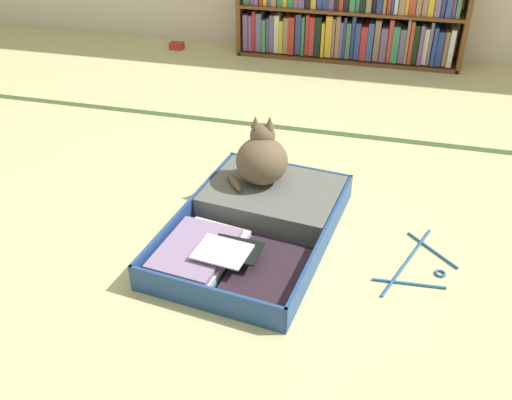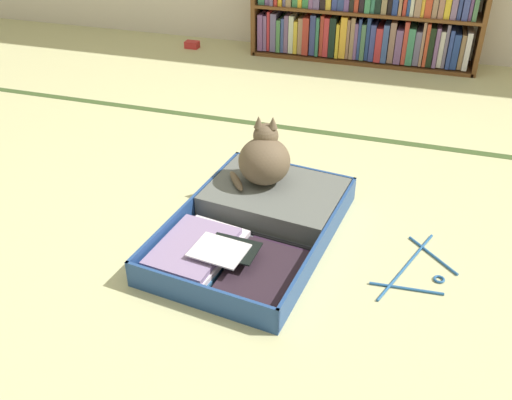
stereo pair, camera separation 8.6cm
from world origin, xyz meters
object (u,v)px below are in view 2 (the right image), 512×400
Objects in this scene: black_cat at (264,159)px; clothes_hanger at (417,270)px; bookshelf at (363,12)px; small_red_pouch at (192,45)px; open_suitcase at (258,219)px.

black_cat reaches higher than clothes_hanger.
small_red_pouch is at bearing -175.10° from bookshelf.
small_red_pouch is (-1.23, -0.11, -0.30)m from bookshelf.
bookshelf is 2.18m from open_suitcase.
bookshelf reaches higher than clothes_hanger.
black_cat is 0.66× the size of clothes_hanger.
clothes_hanger is at bearing -7.69° from open_suitcase.
clothes_hanger is (0.63, -0.09, -0.04)m from open_suitcase.
clothes_hanger is (0.55, -2.25, -0.32)m from bookshelf.
open_suitcase reaches higher than clothes_hanger.
open_suitcase is at bearing -60.85° from small_red_pouch.
black_cat is 0.75m from clothes_hanger.
bookshelf is 15.49× the size of small_red_pouch.
clothes_hanger is 4.41× the size of small_red_pouch.
clothes_hanger is at bearing -76.31° from bookshelf.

